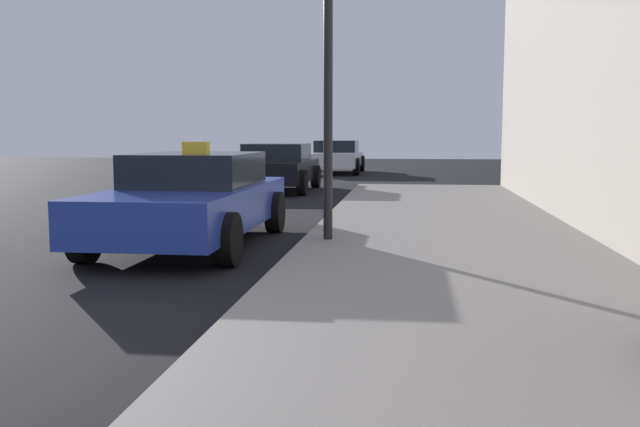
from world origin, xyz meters
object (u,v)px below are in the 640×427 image
Objects in this scene: street_lamp at (328,6)px; car_white at (336,156)px; car_black at (276,167)px; car_blue at (193,199)px.

street_lamp reaches higher than car_white.
car_black is 8.93m from car_white.
street_lamp is 3.15m from car_blue.
car_blue is 1.12× the size of car_black.
car_white is (0.08, 18.28, -0.00)m from car_blue.
car_white is (0.71, 8.90, 0.00)m from car_black.
car_black and car_white have the same top height.
street_lamp is 0.98× the size of car_white.
car_blue reaches higher than car_black.
car_black is (-2.52, 9.56, -2.51)m from street_lamp.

